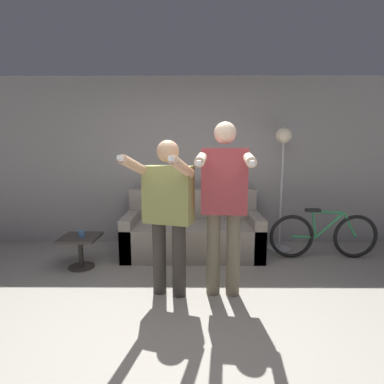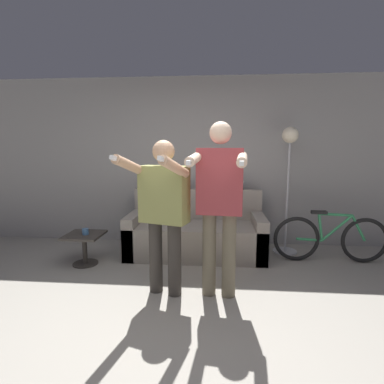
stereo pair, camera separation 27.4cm
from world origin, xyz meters
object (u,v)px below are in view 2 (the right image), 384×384
Objects in this scene: cat at (231,184)px; cup at (85,231)px; bicycle at (330,238)px; couch at (196,234)px; person_right at (220,198)px; person_left at (163,206)px; floor_lamp at (289,160)px; side_table at (84,242)px.

cat reaches higher than cup.
cup is 0.05× the size of bicycle.
couch is 1.08× the size of person_right.
floor_lamp reaches higher than person_left.
couch is 1.52m from side_table.
cup is at bearing -165.17° from floor_lamp.
couch is 4.00× the size of cat.
bicycle is (3.24, 0.36, 0.03)m from side_table.
cat is 5.96× the size of cup.
bicycle is (1.81, -0.16, 0.03)m from couch.
floor_lamp is 3.89× the size of side_table.
cat reaches higher than side_table.
cat is 1.03× the size of side_table.
person_right is 3.70× the size of cat.
person_left is at bearing -174.56° from person_right.
person_right is 3.82× the size of side_table.
person_right is 22.09× the size of cup.
side_table is at bearing -156.72° from cat.
couch is 1.47m from person_right.
person_left is at bearing -137.82° from floor_lamp.
person_right is 1.55m from cat.
person_left is 0.88× the size of floor_lamp.
cat is (0.75, 1.54, 0.04)m from person_left.
person_left is (-0.25, -1.23, 0.65)m from couch.
couch reaches higher than bicycle.
side_table is (-1.75, 0.71, -0.74)m from person_right.
person_right reaches higher than cat.
person_right is at bearing -125.03° from floor_lamp.
bicycle is at bearing 6.36° from side_table.
side_table is at bearing 163.51° from person_right.
bicycle reaches higher than side_table.
bicycle is at bearing 41.02° from person_right.
couch is 23.83× the size of cup.
side_table is 3.26m from bicycle.
cat is 1.54m from bicycle.
bicycle reaches higher than cup.
bicycle is at bearing 6.71° from cup.
bicycle is at bearing -33.55° from floor_lamp.
cup is (0.03, -0.02, 0.15)m from side_table.
cup is (-2.70, -0.72, -0.90)m from floor_lamp.
floor_lamp reaches higher than person_right.
side_table is at bearing 150.60° from cup.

